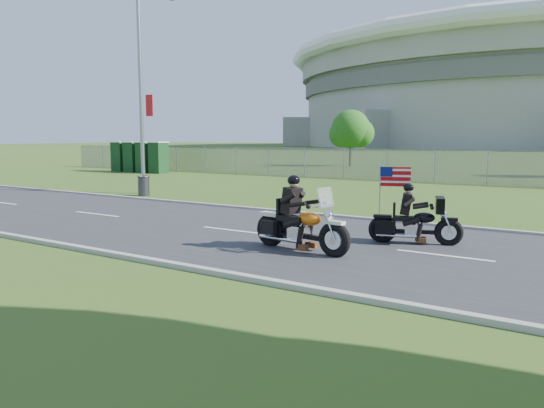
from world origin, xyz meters
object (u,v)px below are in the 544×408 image
Objects in this scene: streetlight at (144,75)px; porta_toilet_b at (145,158)px; motorcycle_follow at (415,224)px; porta_toilet_a at (158,158)px; porta_toilet_c at (133,157)px; motorcycle_lead at (299,228)px; porta_toilet_d at (121,157)px; trash_can at (144,186)px.

streetlight is 16.33m from porta_toilet_b.
streetlight is at bearing 142.52° from motorcycle_follow.
streetlight is 4.35× the size of porta_toilet_a.
porta_toilet_b is 1.01× the size of motorcycle_follow.
porta_toilet_a is 1.01× the size of motorcycle_follow.
porta_toilet_c is 31.60m from motorcycle_lead.
motorcycle_follow reaches higher than motorcycle_lead.
porta_toilet_c is 1.40m from porta_toilet_d.
porta_toilet_c is at bearing 180.00° from porta_toilet_b.
porta_toilet_c reaches higher than motorcycle_follow.
streetlight reaches higher than trash_can.
porta_toilet_d reaches higher than motorcycle_lead.
porta_toilet_b is 1.00× the size of porta_toilet_d.
porta_toilet_c is 1.00× the size of porta_toilet_d.
motorcycle_follow is at bearing 56.13° from motorcycle_lead.
porta_toilet_c reaches higher than trash_can.
porta_toilet_b is 2.80m from porta_toilet_d.
streetlight reaches higher than porta_toilet_c.
porta_toilet_b is (-11.42, 10.78, -4.49)m from streetlight.
porta_toilet_a is 4.20m from porta_toilet_d.
motorcycle_follow is at bearing -31.23° from porta_toilet_b.
porta_toilet_b is at bearing 150.82° from motorcycle_lead.
motorcycle_follow is at bearing -28.73° from porta_toilet_d.
motorcycle_lead is at bearing -35.39° from porta_toilet_c.
porta_toilet_c is 1.01× the size of motorcycle_follow.
motorcycle_lead is at bearing -28.39° from trash_can.
motorcycle_follow is (29.19, -16.00, -0.61)m from porta_toilet_d.
porta_toilet_a and porta_toilet_c have the same top height.
streetlight is at bearing 128.71° from trash_can.
porta_toilet_c is (-12.82, 10.78, -4.49)m from streetlight.
porta_toilet_d is 2.54× the size of trash_can.
motorcycle_lead is at bearing -36.91° from porta_toilet_b.
porta_toilet_a is at bearing 0.00° from porta_toilet_b.
motorcycle_follow is at bearing -19.22° from streetlight.
porta_toilet_b and porta_toilet_c have the same top height.
streetlight reaches higher than porta_toilet_b.
porta_toilet_d is 1.01× the size of motorcycle_follow.
porta_toilet_d is (-1.40, 0.00, 0.00)m from porta_toilet_c.
porta_toilet_b is 16.89m from trash_can.
motorcycle_follow is 2.50× the size of trash_can.
porta_toilet_b and porta_toilet_d have the same top height.
trash_can is (14.96, -11.70, -0.70)m from porta_toilet_d.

